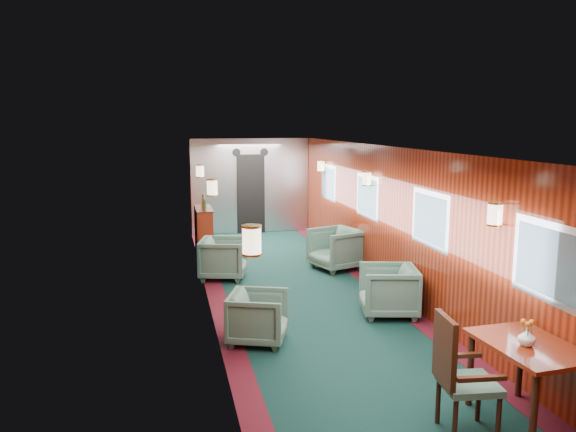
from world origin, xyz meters
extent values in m
plane|color=black|center=(0.00, 0.00, 0.00)|extent=(12.00, 12.00, 0.00)
cube|color=beige|center=(0.00, 0.00, 2.35)|extent=(3.00, 12.00, 0.10)
cube|color=beige|center=(0.00, 0.00, 2.36)|extent=(1.20, 12.00, 0.06)
cube|color=maroon|center=(0.00, 6.00, 1.20)|extent=(3.00, 0.10, 2.40)
cube|color=maroon|center=(-1.50, 0.00, 1.20)|extent=(0.10, 12.00, 2.40)
cube|color=maroon|center=(1.50, 0.00, 1.20)|extent=(0.10, 12.00, 2.40)
cube|color=#3C0C15|center=(-1.35, 0.00, 0.00)|extent=(0.30, 12.00, 0.01)
cube|color=#3C0C15|center=(1.35, 0.00, 0.00)|extent=(0.30, 12.00, 0.01)
cube|color=silver|center=(0.00, 5.92, 1.20)|extent=(2.98, 0.12, 2.38)
cube|color=black|center=(0.00, 5.84, 1.00)|extent=(0.70, 0.06, 2.00)
cylinder|color=black|center=(-0.35, 5.85, 2.05)|extent=(0.20, 0.04, 0.20)
cylinder|color=black|center=(0.35, 5.85, 2.05)|extent=(0.20, 0.04, 0.20)
cube|color=silver|center=(1.49, -3.50, 1.45)|extent=(0.02, 1.10, 0.80)
cube|color=#3F565E|center=(1.48, -3.50, 1.45)|extent=(0.01, 0.96, 0.66)
cube|color=silver|center=(1.49, -1.00, 1.45)|extent=(0.02, 1.10, 0.80)
cube|color=#3F565E|center=(1.48, -1.00, 1.45)|extent=(0.01, 0.96, 0.66)
cube|color=silver|center=(1.49, 1.50, 1.45)|extent=(0.02, 1.10, 0.80)
cube|color=#3F565E|center=(1.48, 1.50, 1.45)|extent=(0.01, 0.96, 0.66)
cube|color=silver|center=(1.49, 4.00, 1.45)|extent=(0.02, 1.10, 0.80)
cube|color=#3F565E|center=(1.48, 4.00, 1.45)|extent=(0.01, 0.96, 0.66)
cylinder|color=#FFEDC6|center=(-1.40, -3.50, 1.80)|extent=(0.16, 0.16, 0.24)
cylinder|color=gold|center=(-1.40, -3.50, 1.68)|extent=(0.17, 0.17, 0.02)
cylinder|color=#FFEDC6|center=(1.40, -2.70, 1.80)|extent=(0.16, 0.16, 0.24)
cylinder|color=gold|center=(1.40, -2.70, 1.68)|extent=(0.17, 0.17, 0.02)
cylinder|color=#FFEDC6|center=(-1.40, 0.50, 1.80)|extent=(0.16, 0.16, 0.24)
cylinder|color=gold|center=(-1.40, 0.50, 1.68)|extent=(0.17, 0.17, 0.02)
cylinder|color=#FFEDC6|center=(1.40, 1.30, 1.80)|extent=(0.16, 0.16, 0.24)
cylinder|color=gold|center=(1.40, 1.30, 1.68)|extent=(0.17, 0.17, 0.02)
cylinder|color=#FFEDC6|center=(-1.40, 3.50, 1.80)|extent=(0.16, 0.16, 0.24)
cylinder|color=gold|center=(-1.40, 3.50, 1.68)|extent=(0.17, 0.17, 0.02)
cylinder|color=#FFEDC6|center=(1.40, 4.30, 1.80)|extent=(0.16, 0.16, 0.24)
cylinder|color=gold|center=(1.40, 4.30, 1.68)|extent=(0.17, 0.17, 0.02)
cube|color=maroon|center=(1.11, -3.82, 0.76)|extent=(0.81, 1.10, 0.04)
cylinder|color=#32160B|center=(0.85, -4.29, 0.37)|extent=(0.06, 0.06, 0.74)
cylinder|color=#32160B|center=(0.79, -3.39, 0.37)|extent=(0.06, 0.06, 0.74)
cylinder|color=#32160B|center=(1.37, -3.35, 0.37)|extent=(0.06, 0.06, 0.74)
cube|color=#1B4036|center=(0.49, -3.86, 0.48)|extent=(0.52, 0.52, 0.06)
cube|color=#32160B|center=(0.25, -3.84, 0.81)|extent=(0.10, 0.44, 0.62)
cube|color=#1B4036|center=(0.28, -3.84, 0.74)|extent=(0.06, 0.33, 0.37)
cube|color=#32160B|center=(0.47, -4.10, 0.64)|extent=(0.44, 0.10, 0.04)
cube|color=#32160B|center=(0.52, -3.63, 0.64)|extent=(0.44, 0.10, 0.04)
cylinder|color=#32160B|center=(0.27, -4.04, 0.22)|extent=(0.05, 0.05, 0.44)
cylinder|color=#32160B|center=(0.67, -4.08, 0.22)|extent=(0.05, 0.05, 0.44)
cylinder|color=#32160B|center=(0.32, -3.64, 0.22)|extent=(0.05, 0.05, 0.44)
cylinder|color=#32160B|center=(0.71, -3.69, 0.22)|extent=(0.05, 0.05, 0.44)
cube|color=maroon|center=(-1.34, 3.74, 0.49)|extent=(0.33, 1.10, 0.99)
cube|color=#32160B|center=(-1.33, 3.74, 0.99)|extent=(0.35, 1.12, 0.02)
cylinder|color=#254B2F|center=(-1.32, 3.46, 1.11)|extent=(0.07, 0.07, 0.22)
cylinder|color=#254B2F|center=(-1.32, 3.85, 1.14)|extent=(0.06, 0.06, 0.28)
cylinder|color=gold|center=(-1.32, 4.07, 1.09)|extent=(0.08, 0.08, 0.18)
imported|color=silver|center=(1.05, -3.85, 0.87)|extent=(0.20, 0.20, 0.16)
imported|color=#1B4036|center=(-1.00, -1.33, 0.33)|extent=(0.92, 0.91, 0.66)
imported|color=#1B4036|center=(-1.13, 1.76, 0.37)|extent=(0.98, 0.96, 0.74)
imported|color=#1B4036|center=(1.02, -0.73, 0.37)|extent=(0.96, 0.94, 0.73)
imported|color=#1B4036|center=(1.05, 1.94, 0.39)|extent=(1.10, 1.08, 0.79)
camera|label=1|loc=(-2.09, -8.10, 2.78)|focal=35.00mm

